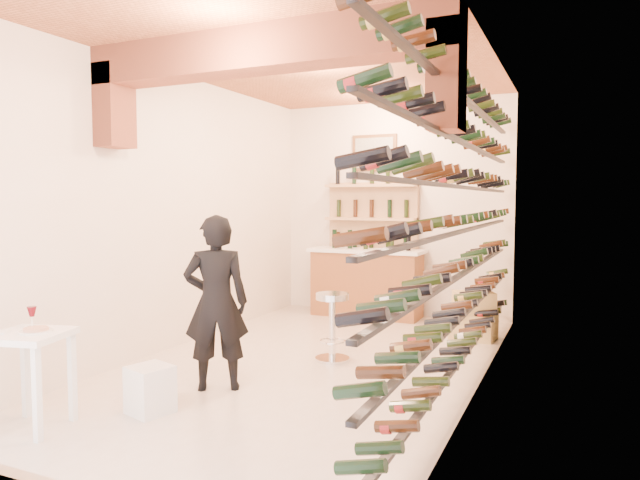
# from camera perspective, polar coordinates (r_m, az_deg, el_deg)

# --- Properties ---
(ground) EXTENTS (6.00, 6.00, 0.00)m
(ground) POSITION_cam_1_polar(r_m,az_deg,el_deg) (6.19, -1.17, -12.27)
(ground) COLOR beige
(ground) RESTS_ON ground
(room_shell) EXTENTS (3.52, 6.02, 3.21)m
(room_shell) POSITION_cam_1_polar(r_m,az_deg,el_deg) (5.73, -2.34, 9.16)
(room_shell) COLOR silver
(room_shell) RESTS_ON ground
(wine_rack) EXTENTS (0.32, 5.70, 2.56)m
(wine_rack) POSITION_cam_1_polar(r_m,az_deg,el_deg) (5.47, 13.46, 1.94)
(wine_rack) COLOR black
(wine_rack) RESTS_ON ground
(back_counter) EXTENTS (1.70, 0.62, 1.29)m
(back_counter) POSITION_cam_1_polar(r_m,az_deg,el_deg) (8.59, 4.65, -4.05)
(back_counter) COLOR #95572E
(back_counter) RESTS_ON ground
(back_shelving) EXTENTS (1.40, 0.31, 2.73)m
(back_shelving) POSITION_cam_1_polar(r_m,az_deg,el_deg) (8.75, 5.21, 0.27)
(back_shelving) COLOR tan
(back_shelving) RESTS_ON ground
(tasting_table) EXTENTS (0.62, 0.62, 0.90)m
(tasting_table) POSITION_cam_1_polar(r_m,az_deg,el_deg) (4.91, -26.88, -9.69)
(tasting_table) COLOR white
(tasting_table) RESTS_ON ground
(white_stool) EXTENTS (0.38, 0.38, 0.39)m
(white_stool) POSITION_cam_1_polar(r_m,az_deg,el_deg) (5.01, -16.53, -14.07)
(white_stool) COLOR white
(white_stool) RESTS_ON ground
(person) EXTENTS (0.70, 0.63, 1.60)m
(person) POSITION_cam_1_polar(r_m,az_deg,el_deg) (5.33, -10.29, -6.14)
(person) COLOR black
(person) RESTS_ON ground
(chrome_barstool) EXTENTS (0.38, 0.38, 0.73)m
(chrome_barstool) POSITION_cam_1_polar(r_m,az_deg,el_deg) (6.25, 1.24, -8.11)
(chrome_barstool) COLOR silver
(chrome_barstool) RESTS_ON ground
(crate_lower) EXTENTS (0.57, 0.43, 0.32)m
(crate_lower) POSITION_cam_1_polar(r_m,az_deg,el_deg) (7.48, 15.01, -8.30)
(crate_lower) COLOR tan
(crate_lower) RESTS_ON ground
(crate_upper) EXTENTS (0.57, 0.50, 0.28)m
(crate_upper) POSITION_cam_1_polar(r_m,az_deg,el_deg) (7.43, 15.06, -6.05)
(crate_upper) COLOR tan
(crate_upper) RESTS_ON crate_lower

